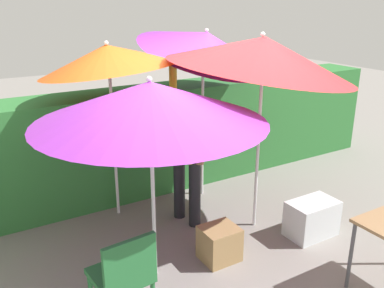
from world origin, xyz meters
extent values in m
plane|color=gray|center=(0.00, 0.00, 0.00)|extent=(24.00, 24.00, 0.00)
cube|color=#2D7033|center=(0.00, 1.71, 0.72)|extent=(8.00, 0.70, 1.44)
cylinder|color=silver|center=(-0.69, -0.16, 0.78)|extent=(0.04, 0.04, 1.56)
cone|color=purple|center=(-0.69, -0.16, 1.74)|extent=(2.05, 2.06, 0.37)
sphere|color=silver|center=(-0.69, -0.16, 1.94)|extent=(0.05, 0.05, 0.05)
cylinder|color=silver|center=(0.74, 0.09, 0.93)|extent=(0.04, 0.04, 1.86)
cone|color=red|center=(0.75, 0.11, 2.03)|extent=(2.07, 2.04, 0.73)
sphere|color=silver|center=(0.76, 0.13, 2.23)|extent=(0.05, 0.05, 0.05)
cylinder|color=silver|center=(0.65, 1.13, 0.95)|extent=(0.04, 0.04, 1.91)
cone|color=purple|center=(0.69, 1.16, 2.05)|extent=(1.77, 1.69, 0.98)
sphere|color=silver|center=(0.73, 1.18, 2.21)|extent=(0.05, 0.05, 0.05)
cylinder|color=silver|center=(-0.56, 1.20, 0.91)|extent=(0.04, 0.04, 1.82)
cone|color=#EA5919|center=(-0.57, 1.18, 1.96)|extent=(1.61, 1.60, 0.55)
sphere|color=silver|center=(-0.58, 1.17, 2.12)|extent=(0.05, 0.05, 0.05)
cylinder|color=black|center=(0.07, 0.72, 0.41)|extent=(0.14, 0.14, 0.82)
cylinder|color=black|center=(0.13, 0.45, 0.41)|extent=(0.14, 0.14, 0.82)
cube|color=yellow|center=(0.10, 0.59, 1.10)|extent=(0.29, 0.40, 0.56)
sphere|color=#8C6647|center=(0.10, 0.59, 1.49)|extent=(0.22, 0.22, 0.22)
cylinder|color=yellow|center=(0.05, 0.81, 1.60)|extent=(0.11, 0.11, 0.56)
cylinder|color=#8C6647|center=(0.14, 0.36, 1.08)|extent=(0.11, 0.11, 0.52)
cylinder|color=#236633|center=(-1.04, -0.40, 0.22)|extent=(0.04, 0.04, 0.44)
cube|color=#236633|center=(-1.21, -0.61, 0.47)|extent=(0.48, 0.48, 0.05)
cube|color=#236633|center=(-1.20, -0.80, 0.69)|extent=(0.44, 0.08, 0.40)
cube|color=silver|center=(1.16, -0.42, 0.21)|extent=(0.57, 0.35, 0.42)
cube|color=#9E7A4C|center=(-0.01, -0.27, 0.18)|extent=(0.38, 0.33, 0.36)
cylinder|color=#4C4C51|center=(0.77, -1.27, 0.35)|extent=(0.04, 0.04, 0.70)
camera|label=1|loc=(-2.16, -3.34, 2.59)|focal=39.06mm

